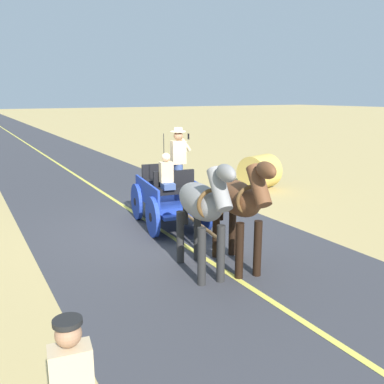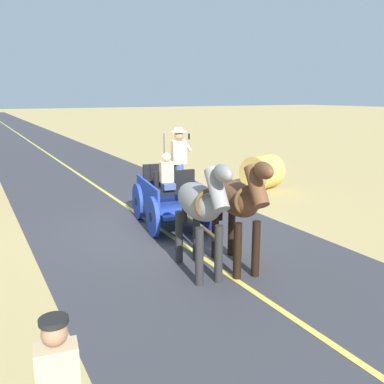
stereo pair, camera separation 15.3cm
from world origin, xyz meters
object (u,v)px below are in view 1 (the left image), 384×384
Objects in this scene: hay_bale at (259,172)px; horse_off_side at (202,205)px; horse_drawn_carriage at (170,194)px; horse_near_side at (239,201)px.

horse_off_side is at bearing 43.70° from hay_bale.
hay_bale is at bearing -136.30° from horse_off_side.
hay_bale is (-4.66, -2.29, -0.22)m from horse_drawn_carriage.
horse_off_side is 1.84× the size of hay_bale.
horse_drawn_carriage is at bearing -91.34° from horse_near_side.
horse_off_side is 7.61m from hay_bale.
horse_near_side is 1.84× the size of hay_bale.
horse_drawn_carriage is 5.20m from hay_bale.
hay_bale is at bearing -153.82° from horse_drawn_carriage.
horse_off_side reaches higher than hay_bale.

